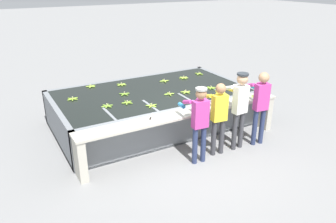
% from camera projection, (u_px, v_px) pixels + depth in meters
% --- Properties ---
extents(ground_plane, '(80.00, 80.00, 0.00)m').
position_uv_depth(ground_plane, '(191.00, 153.00, 7.25)').
color(ground_plane, gray).
rests_on(ground_plane, ground).
extents(wash_tank, '(4.93, 2.82, 0.90)m').
position_uv_depth(wash_tank, '(152.00, 108.00, 8.56)').
color(wash_tank, gray).
rests_on(wash_tank, ground).
extents(work_ledge, '(4.93, 0.45, 0.90)m').
position_uv_depth(work_ledge, '(186.00, 123.00, 7.18)').
color(work_ledge, '#B7B2A3').
rests_on(work_ledge, ground).
extents(worker_0, '(0.44, 0.73, 1.64)m').
position_uv_depth(worker_0, '(199.00, 118.00, 6.56)').
color(worker_0, navy).
rests_on(worker_0, ground).
extents(worker_1, '(0.46, 0.73, 1.62)m').
position_uv_depth(worker_1, '(218.00, 113.00, 6.90)').
color(worker_1, '#38383D').
rests_on(worker_1, ground).
extents(worker_2, '(0.43, 0.73, 1.76)m').
position_uv_depth(worker_2, '(239.00, 103.00, 7.09)').
color(worker_2, '#38383D').
rests_on(worker_2, ground).
extents(worker_3, '(0.47, 0.74, 1.72)m').
position_uv_depth(worker_3, '(260.00, 101.00, 7.30)').
color(worker_3, navy).
rests_on(worker_3, ground).
extents(banana_bunch_floating_0, '(0.28, 0.28, 0.08)m').
position_uv_depth(banana_bunch_floating_0, '(164.00, 81.00, 9.15)').
color(banana_bunch_floating_0, '#9EC642').
rests_on(banana_bunch_floating_0, wash_tank).
extents(banana_bunch_floating_1, '(0.28, 0.26, 0.08)m').
position_uv_depth(banana_bunch_floating_1, '(107.00, 106.00, 7.38)').
color(banana_bunch_floating_1, '#75A333').
rests_on(banana_bunch_floating_1, wash_tank).
extents(banana_bunch_floating_2, '(0.26, 0.26, 0.08)m').
position_uv_depth(banana_bunch_floating_2, '(199.00, 74.00, 9.83)').
color(banana_bunch_floating_2, '#93BC3D').
rests_on(banana_bunch_floating_2, wash_tank).
extents(banana_bunch_floating_3, '(0.27, 0.28, 0.08)m').
position_uv_depth(banana_bunch_floating_3, '(124.00, 94.00, 8.13)').
color(banana_bunch_floating_3, '#75A333').
rests_on(banana_bunch_floating_3, wash_tank).
extents(banana_bunch_floating_4, '(0.28, 0.28, 0.08)m').
position_uv_depth(banana_bunch_floating_4, '(122.00, 84.00, 8.85)').
color(banana_bunch_floating_4, '#93BC3D').
rests_on(banana_bunch_floating_4, wash_tank).
extents(banana_bunch_floating_5, '(0.28, 0.27, 0.08)m').
position_uv_depth(banana_bunch_floating_5, '(184.00, 78.00, 9.44)').
color(banana_bunch_floating_5, '#9EC642').
rests_on(banana_bunch_floating_5, wash_tank).
extents(banana_bunch_floating_6, '(0.28, 0.28, 0.08)m').
position_uv_depth(banana_bunch_floating_6, '(169.00, 94.00, 8.13)').
color(banana_bunch_floating_6, '#93BC3D').
rests_on(banana_bunch_floating_6, wash_tank).
extents(banana_bunch_floating_7, '(0.27, 0.28, 0.08)m').
position_uv_depth(banana_bunch_floating_7, '(152.00, 106.00, 7.40)').
color(banana_bunch_floating_7, '#8CB738').
rests_on(banana_bunch_floating_7, wash_tank).
extents(banana_bunch_floating_8, '(0.28, 0.26, 0.08)m').
position_uv_depth(banana_bunch_floating_8, '(91.00, 86.00, 8.70)').
color(banana_bunch_floating_8, '#9EC642').
rests_on(banana_bunch_floating_8, wash_tank).
extents(banana_bunch_floating_9, '(0.28, 0.28, 0.08)m').
position_uv_depth(banana_bunch_floating_9, '(211.00, 88.00, 8.58)').
color(banana_bunch_floating_9, '#7FAD33').
rests_on(banana_bunch_floating_9, wash_tank).
extents(banana_bunch_floating_10, '(0.28, 0.28, 0.08)m').
position_uv_depth(banana_bunch_floating_10, '(73.00, 99.00, 7.81)').
color(banana_bunch_floating_10, '#8CB738').
rests_on(banana_bunch_floating_10, wash_tank).
extents(banana_bunch_floating_11, '(0.28, 0.27, 0.08)m').
position_uv_depth(banana_bunch_floating_11, '(127.00, 103.00, 7.58)').
color(banana_bunch_floating_11, '#7FAD33').
rests_on(banana_bunch_floating_11, wash_tank).
extents(banana_bunch_floating_12, '(0.26, 0.28, 0.08)m').
position_uv_depth(banana_bunch_floating_12, '(186.00, 92.00, 8.27)').
color(banana_bunch_floating_12, '#93BC3D').
rests_on(banana_bunch_floating_12, wash_tank).
extents(banana_bunch_ledge_0, '(0.28, 0.28, 0.08)m').
position_uv_depth(banana_bunch_ledge_0, '(257.00, 96.00, 7.95)').
color(banana_bunch_ledge_0, '#9EC642').
rests_on(banana_bunch_ledge_0, work_ledge).
extents(knife_0, '(0.23, 0.30, 0.02)m').
position_uv_depth(knife_0, '(151.00, 117.00, 6.81)').
color(knife_0, silver).
rests_on(knife_0, work_ledge).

